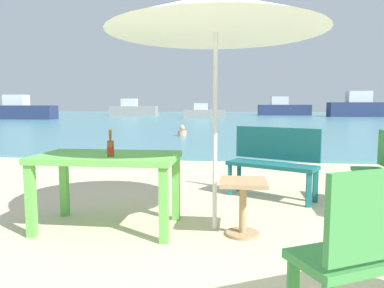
{
  "coord_description": "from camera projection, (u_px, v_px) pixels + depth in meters",
  "views": [
    {
      "loc": [
        0.17,
        -3.02,
        1.26
      ],
      "look_at": [
        -0.55,
        3.0,
        0.6
      ],
      "focal_mm": 34.01,
      "sensor_mm": 36.0,
      "label": 1
    }
  ],
  "objects": [
    {
      "name": "boat_sailboat",
      "position": [
        364.0,
        108.0,
        35.84
      ],
      "size": [
        6.91,
        1.89,
        2.51
      ],
      "color": "navy",
      "rests_on": "sea_water"
    },
    {
      "name": "picnic_table_green",
      "position": [
        108.0,
        165.0,
        3.66
      ],
      "size": [
        1.4,
        0.8,
        0.76
      ],
      "color": "#60B24C",
      "rests_on": "ground_plane"
    },
    {
      "name": "beer_bottle_amber",
      "position": [
        110.0,
        147.0,
        3.48
      ],
      "size": [
        0.07,
        0.07,
        0.26
      ],
      "color": "brown",
      "rests_on": "picnic_table_green"
    },
    {
      "name": "bench_teal_center",
      "position": [
        273.0,
        158.0,
        4.9
      ],
      "size": [
        1.23,
        0.88,
        0.95
      ],
      "color": "#196066",
      "rests_on": "ground_plane"
    },
    {
      "name": "boat_barge",
      "position": [
        204.0,
        113.0,
        32.08
      ],
      "size": [
        3.63,
        0.99,
        1.32
      ],
      "color": "gray",
      "rests_on": "sea_water"
    },
    {
      "name": "side_table_wood",
      "position": [
        243.0,
        199.0,
        3.48
      ],
      "size": [
        0.44,
        0.44,
        0.54
      ],
      "color": "tan",
      "rests_on": "ground_plane"
    },
    {
      "name": "swimmer_person",
      "position": [
        182.0,
        132.0,
        13.87
      ],
      "size": [
        0.34,
        0.34,
        0.41
      ],
      "color": "tan",
      "rests_on": "sea_water"
    },
    {
      "name": "boat_fishing_trawler",
      "position": [
        22.0,
        110.0,
        29.9
      ],
      "size": [
        5.49,
        1.5,
        2.0
      ],
      "color": "navy",
      "rests_on": "sea_water"
    },
    {
      "name": "boat_cargo_ship",
      "position": [
        283.0,
        109.0,
        40.7
      ],
      "size": [
        5.76,
        1.57,
        2.09
      ],
      "color": "navy",
      "rests_on": "sea_water"
    },
    {
      "name": "ground_plane",
      "position": [
        214.0,
        251.0,
        3.14
      ],
      "size": [
        120.0,
        120.0,
        0.0
      ],
      "primitive_type": "plane",
      "color": "beige"
    },
    {
      "name": "sea_water",
      "position": [
        234.0,
        118.0,
        32.75
      ],
      "size": [
        120.0,
        50.0,
        0.08
      ],
      "primitive_type": "cube",
      "color": "teal",
      "rests_on": "ground_plane"
    },
    {
      "name": "patio_umbrella",
      "position": [
        216.0,
        14.0,
        3.45
      ],
      "size": [
        2.1,
        2.1,
        2.3
      ],
      "color": "silver",
      "rests_on": "ground_plane"
    },
    {
      "name": "boat_ferry",
      "position": [
        133.0,
        110.0,
        38.67
      ],
      "size": [
        5.02,
        1.37,
        1.83
      ],
      "color": "gray",
      "rests_on": "sea_water"
    }
  ]
}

